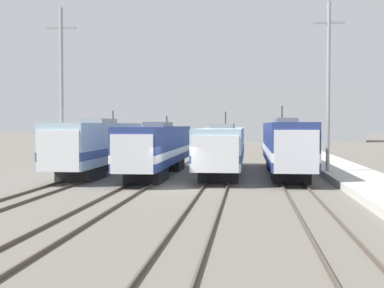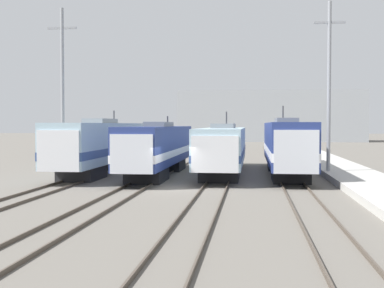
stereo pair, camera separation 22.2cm
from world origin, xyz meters
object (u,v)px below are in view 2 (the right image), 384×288
object	(u,v)px
locomotive_center_left	(158,148)
locomotive_center_right	(223,148)
locomotive_far_left	(99,146)
catenary_tower_left	(62,88)
locomotive_far_right	(286,146)
catenary_tower_right	(329,86)

from	to	relation	value
locomotive_center_left	locomotive_center_right	xyz separation A→B (m)	(4.79, 1.96, -0.06)
locomotive_far_left	catenary_tower_left	xyz separation A→B (m)	(-2.86, 0.04, 4.49)
locomotive_center_right	locomotive_far_right	bearing A→B (deg)	-5.74
locomotive_far_left	catenary_tower_right	world-z (taller)	catenary_tower_right
locomotive_far_right	locomotive_far_left	bearing A→B (deg)	-177.25
locomotive_center_left	locomotive_far_right	bearing A→B (deg)	8.79
locomotive_far_left	locomotive_far_right	bearing A→B (deg)	2.75
locomotive_center_right	catenary_tower_right	bearing A→B (deg)	-8.29
locomotive_center_left	locomotive_far_right	size ratio (longest dim) A/B	0.96
locomotive_far_left	locomotive_center_right	world-z (taller)	locomotive_far_left
catenary_tower_right	catenary_tower_left	bearing A→B (deg)	180.00
locomotive_center_right	locomotive_far_left	bearing A→B (deg)	-173.02
catenary_tower_right	locomotive_far_right	bearing A→B (deg)	167.75
locomotive_far_right	catenary_tower_right	size ratio (longest dim) A/B	1.52
locomotive_center_left	locomotive_center_right	size ratio (longest dim) A/B	0.94
locomotive_far_right	catenary_tower_right	world-z (taller)	catenary_tower_right
locomotive_center_right	locomotive_far_right	xyz separation A→B (m)	(4.79, -0.48, 0.20)
catenary_tower_left	catenary_tower_right	xyz separation A→B (m)	(20.26, 0.00, 0.00)
catenary_tower_right	locomotive_center_left	bearing A→B (deg)	-176.25
locomotive_center_left	locomotive_far_left	bearing A→B (deg)	170.64
locomotive_center_right	catenary_tower_right	size ratio (longest dim) A/B	1.55
catenary_tower_left	catenary_tower_right	size ratio (longest dim) A/B	1.00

